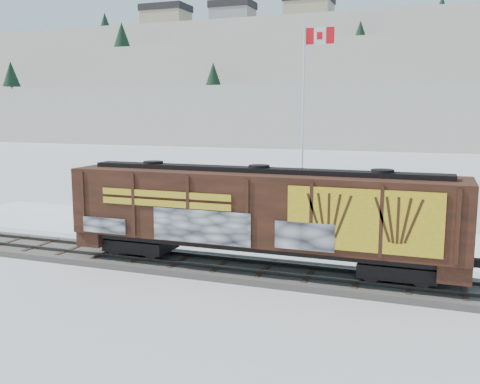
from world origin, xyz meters
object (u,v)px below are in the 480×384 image
at_px(flagpole, 304,150).
at_px(car_white, 255,216).
at_px(car_silver, 134,209).
at_px(car_dark, 295,223).
at_px(hopper_railcar, 259,211).

height_order(flagpole, car_white, flagpole).
bearing_deg(car_silver, car_dark, -106.45).
xyz_separation_m(hopper_railcar, flagpole, (-0.92, 12.05, 1.81)).
distance_m(flagpole, car_dark, 6.00).
bearing_deg(hopper_railcar, car_white, 109.52).
bearing_deg(car_dark, car_silver, 83.29).
distance_m(hopper_railcar, car_silver, 13.99).
height_order(hopper_railcar, car_dark, hopper_railcar).
bearing_deg(car_white, hopper_railcar, -166.18).
xyz_separation_m(car_silver, car_white, (8.19, 0.25, 0.02)).
bearing_deg(car_dark, hopper_railcar, 179.16).
height_order(flagpole, car_silver, flagpole).
bearing_deg(flagpole, car_silver, -159.32).
bearing_deg(hopper_railcar, car_silver, 143.82).
xyz_separation_m(hopper_railcar, car_dark, (-0.29, 7.48, -2.02)).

